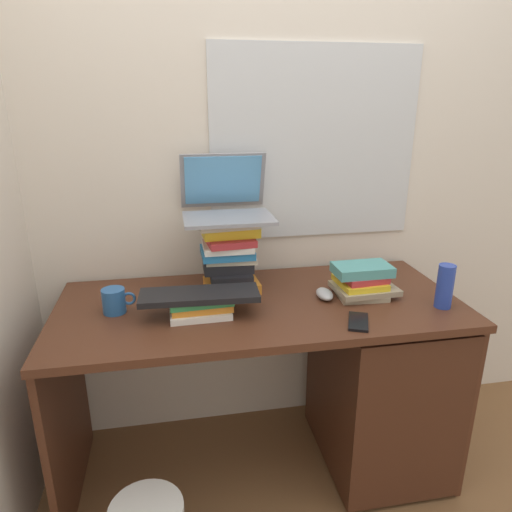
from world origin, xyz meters
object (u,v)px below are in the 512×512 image
Objects in this scene: laptop at (226,202)px; mug at (114,301)px; book_stack_keyboard_riser at (201,306)px; cell_phone at (358,322)px; water_bottle at (445,286)px; computer_mouse at (324,294)px; desk at (354,375)px; book_stack_side at (362,281)px; book_stack_tall at (229,256)px; keyboard at (199,295)px.

mug is at bearing -154.87° from laptop.
cell_phone is at bearing -17.86° from book_stack_keyboard_riser.
water_bottle reaches higher than cell_phone.
mug is 0.87m from cell_phone.
mug is (-0.79, 0.02, 0.03)m from computer_mouse.
desk is 0.74m from book_stack_keyboard_riser.
book_stack_side is 1.49× the size of water_bottle.
water_bottle reaches higher than computer_mouse.
book_stack_side is at bearing 87.69° from cell_phone.
desk is 0.72m from book_stack_tall.
computer_mouse is at bearing -1.52° from mug.
book_stack_side is 0.94m from mug.
laptop reaches higher than computer_mouse.
water_bottle reaches higher than desk.
computer_mouse is at bearing -178.13° from book_stack_side.
book_stack_keyboard_riser is 1.39× the size of water_bottle.
book_stack_tall is (-0.49, 0.17, 0.50)m from desk.
computer_mouse is at bearing -24.18° from book_stack_tall.
book_stack_keyboard_riser is at bearing 78.59° from keyboard.
laptop is at bearing 90.75° from book_stack_tall.
cell_phone is at bearing -48.23° from laptop.
cell_phone is (0.40, -0.45, -0.34)m from laptop.
book_stack_side is at bearing -16.79° from book_stack_tall.
laptop reaches higher than keyboard.
cell_phone reaches higher than desk.
laptop is 2.54× the size of cell_phone.
cell_phone is (-0.10, -0.23, -0.05)m from book_stack_side.
laptop is at bearing 154.34° from cell_phone.
book_stack_keyboard_riser is 0.44m from laptop.
book_stack_keyboard_riser is at bearing 173.31° from water_bottle.
book_stack_keyboard_riser is 0.56m from cell_phone.
book_stack_side is 2.06× the size of mug.
desk is 14.69× the size of computer_mouse.
keyboard is at bearing 173.97° from water_bottle.
laptop is at bearing 25.13° from mug.
laptop is at bearing 67.47° from keyboard.
water_bottle is (0.76, -0.31, -0.06)m from book_stack_tall.
book_stack_tall is at bearing 160.92° from desk.
mug is at bearing -173.56° from cell_phone.
computer_mouse is 0.44m from water_bottle.
book_stack_side reaches higher than keyboard.
book_stack_side is 0.64m from keyboard.
desk is 0.89m from laptop.
computer_mouse reaches higher than desk.
laptop is at bearing 153.39° from water_bottle.
keyboard is 3.09× the size of cell_phone.
book_stack_keyboard_riser is 0.31m from mug.
computer_mouse is 0.76× the size of cell_phone.
desk is 0.53m from water_bottle.
mug is at bearing 178.48° from computer_mouse.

